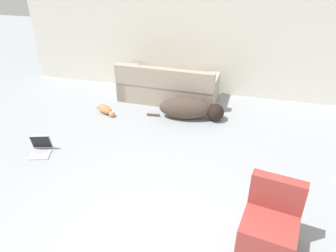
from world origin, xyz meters
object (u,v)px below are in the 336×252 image
(dog, at_px, (190,109))
(cat, at_px, (106,110))
(side_chair, at_px, (269,229))
(couch, at_px, (168,88))
(laptop_open, at_px, (41,147))

(dog, distance_m, cat, 1.58)
(dog, bearing_deg, side_chair, -69.61)
(couch, height_order, side_chair, side_chair)
(couch, distance_m, laptop_open, 2.68)
(cat, bearing_deg, laptop_open, -76.36)
(cat, distance_m, side_chair, 3.77)
(cat, distance_m, laptop_open, 1.48)
(cat, xyz_separation_m, laptop_open, (-0.46, -1.41, 0.01))
(dog, bearing_deg, couch, 124.95)
(laptop_open, height_order, side_chair, side_chair)
(dog, bearing_deg, cat, -179.38)
(dog, relative_size, side_chair, 1.75)
(couch, bearing_deg, laptop_open, 59.48)
(side_chair, bearing_deg, laptop_open, 173.56)
(laptop_open, relative_size, side_chair, 0.51)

